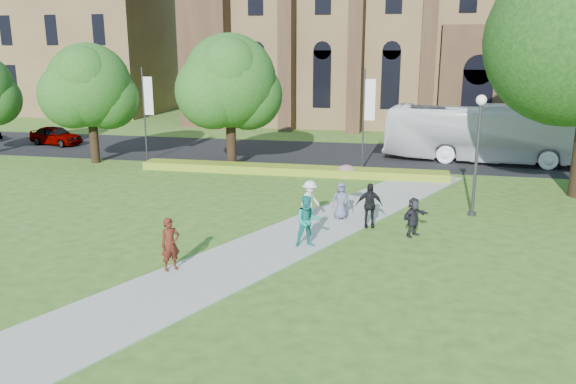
% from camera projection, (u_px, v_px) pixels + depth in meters
% --- Properties ---
extents(ground, '(160.00, 160.00, 0.00)m').
position_uv_depth(ground, '(271.00, 254.00, 19.94)').
color(ground, '#355D1B').
rests_on(ground, ground).
extents(road, '(160.00, 10.00, 0.02)m').
position_uv_depth(road, '(338.00, 154.00, 38.91)').
color(road, black).
rests_on(road, ground).
extents(footpath, '(15.58, 28.54, 0.04)m').
position_uv_depth(footpath, '(278.00, 244.00, 20.89)').
color(footpath, '#B2B2A8').
rests_on(footpath, ground).
extents(flower_hedge, '(18.00, 1.40, 0.45)m').
position_uv_depth(flower_hedge, '(291.00, 170.00, 32.81)').
color(flower_hedge, gold).
rests_on(flower_hedge, ground).
extents(building_west, '(22.00, 14.00, 18.30)m').
position_uv_depth(building_west, '(68.00, 30.00, 64.26)').
color(building_west, olive).
rests_on(building_west, ground).
extents(streetlamp, '(0.44, 0.44, 5.24)m').
position_uv_depth(streetlamp, '(478.00, 141.00, 23.81)').
color(streetlamp, '#38383D').
rests_on(streetlamp, ground).
extents(street_tree_0, '(5.20, 5.20, 7.50)m').
position_uv_depth(street_tree_0, '(89.00, 86.00, 35.00)').
color(street_tree_0, '#332114').
rests_on(street_tree_0, ground).
extents(street_tree_1, '(5.60, 5.60, 8.05)m').
position_uv_depth(street_tree_1, '(230.00, 81.00, 33.60)').
color(street_tree_1, '#332114').
rests_on(street_tree_1, ground).
extents(banner_pole_0, '(0.70, 0.10, 6.00)m').
position_uv_depth(banner_pole_0, '(366.00, 114.00, 33.11)').
color(banner_pole_0, '#38383D').
rests_on(banner_pole_0, ground).
extents(banner_pole_1, '(0.70, 0.10, 6.00)m').
position_uv_depth(banner_pole_1, '(146.00, 109.00, 35.89)').
color(banner_pole_1, '#38383D').
rests_on(banner_pole_1, ground).
extents(tour_coach, '(13.38, 4.55, 3.65)m').
position_uv_depth(tour_coach, '(489.00, 134.00, 35.79)').
color(tour_coach, silver).
rests_on(tour_coach, road).
extents(car_0, '(4.51, 2.67, 1.44)m').
position_uv_depth(car_0, '(56.00, 135.00, 42.56)').
color(car_0, gray).
rests_on(car_0, road).
extents(pedestrian_0, '(0.76, 0.75, 1.77)m').
position_uv_depth(pedestrian_0, '(170.00, 244.00, 18.21)').
color(pedestrian_0, '#4C1B11').
rests_on(pedestrian_0, footpath).
extents(pedestrian_1, '(1.12, 1.01, 1.90)m').
position_uv_depth(pedestrian_1, '(308.00, 221.00, 20.44)').
color(pedestrian_1, '#1A857A').
rests_on(pedestrian_1, footpath).
extents(pedestrian_2, '(1.14, 1.33, 1.78)m').
position_uv_depth(pedestrian_2, '(310.00, 202.00, 23.30)').
color(pedestrian_2, silver).
rests_on(pedestrian_2, footpath).
extents(pedestrian_3, '(1.12, 0.61, 1.82)m').
position_uv_depth(pedestrian_3, '(369.00, 205.00, 22.72)').
color(pedestrian_3, black).
rests_on(pedestrian_3, footpath).
extents(pedestrian_4, '(0.90, 0.72, 1.59)m').
position_uv_depth(pedestrian_4, '(341.00, 201.00, 23.81)').
color(pedestrian_4, slate).
rests_on(pedestrian_4, footpath).
extents(pedestrian_5, '(1.24, 1.38, 1.52)m').
position_uv_depth(pedestrian_5, '(414.00, 217.00, 21.63)').
color(pedestrian_5, '#242229').
rests_on(pedestrian_5, footpath).
extents(parasol, '(0.79, 0.79, 0.65)m').
position_uv_depth(parasol, '(346.00, 175.00, 23.59)').
color(parasol, '#D194AC').
rests_on(parasol, pedestrian_4).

